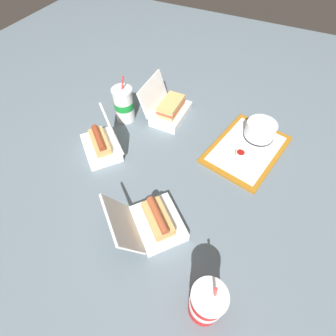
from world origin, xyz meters
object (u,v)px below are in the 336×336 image
cake_container (260,130)px  soda_cup_back (207,303)px  clamshell_hotdog_back (154,222)px  clamshell_hotdog_front (102,144)px  food_tray (246,149)px  clamshell_sandwich_center (169,109)px  soda_cup_right (124,104)px  ketchup_cup (240,154)px  plastic_fork (227,146)px

cake_container → soda_cup_back: soda_cup_back is taller
clamshell_hotdog_back → clamshell_hotdog_front: (0.22, 0.36, 0.00)m
food_tray → cake_container: bearing=-15.1°
clamshell_sandwich_center → clamshell_hotdog_front: (-0.32, 0.16, -0.00)m
cake_container → clamshell_hotdog_back: 0.62m
clamshell_hotdog_back → soda_cup_right: (0.44, 0.38, 0.04)m
clamshell_sandwich_center → soda_cup_back: (-0.70, -0.45, 0.03)m
ketchup_cup → clamshell_sandwich_center: clamshell_sandwich_center is taller
food_tray → soda_cup_back: 0.66m
food_tray → clamshell_sandwich_center: bearing=82.2°
cake_container → clamshell_hotdog_back: (-0.58, 0.21, -0.01)m
food_tray → soda_cup_back: bearing=-175.3°
food_tray → clamshell_hotdog_front: size_ratio=1.78×
clamshell_hotdog_back → soda_cup_right: size_ratio=1.30×
plastic_fork → clamshell_sandwich_center: clamshell_sandwich_center is taller
cake_container → clamshell_hotdog_front: clamshell_hotdog_front is taller
clamshell_hotdog_front → soda_cup_back: 0.72m
food_tray → clamshell_hotdog_back: clamshell_hotdog_back is taller
ketchup_cup → clamshell_hotdog_front: clamshell_hotdog_front is taller
cake_container → ketchup_cup: bearing=164.8°
ketchup_cup → plastic_fork: (0.03, 0.06, -0.01)m
cake_container → clamshell_hotdog_front: size_ratio=0.56×
clamshell_hotdog_front → cake_container: bearing=-58.0°
plastic_fork → soda_cup_back: (-0.62, -0.13, 0.06)m
clamshell_hotdog_front → soda_cup_right: (0.22, 0.02, 0.04)m
cake_container → plastic_fork: 0.16m
clamshell_hotdog_front → soda_cup_right: bearing=5.9°
plastic_fork → clamshell_sandwich_center: 0.33m
soda_cup_back → food_tray: bearing=4.7°
clamshell_sandwich_center → clamshell_hotdog_front: size_ratio=0.88×
ketchup_cup → plastic_fork: bearing=66.4°
clamshell_hotdog_back → soda_cup_right: 0.59m
cake_container → clamshell_sandwich_center: clamshell_sandwich_center is taller
clamshell_sandwich_center → soda_cup_back: bearing=-147.6°
clamshell_hotdog_front → clamshell_sandwich_center: bearing=-25.9°
cake_container → soda_cup_back: 0.75m
soda_cup_right → plastic_fork: bearing=-87.9°
food_tray → soda_cup_right: soda_cup_right is taller
plastic_fork → clamshell_hotdog_back: size_ratio=0.38×
food_tray → clamshell_hotdog_back: size_ratio=1.44×
clamshell_hotdog_back → soda_cup_right: soda_cup_right is taller
ketchup_cup → food_tray: bearing=-15.2°
soda_cup_right → clamshell_hotdog_front: bearing=-174.1°
soda_cup_back → ketchup_cup: bearing=6.6°
ketchup_cup → soda_cup_back: 0.60m
clamshell_sandwich_center → clamshell_hotdog_front: bearing=154.1°
clamshell_hotdog_back → soda_cup_back: size_ratio=1.36×
clamshell_sandwich_center → cake_container: bearing=-84.6°
food_tray → clamshell_sandwich_center: clamshell_sandwich_center is taller
ketchup_cup → soda_cup_right: size_ratio=0.18×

